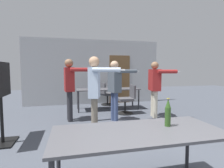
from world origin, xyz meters
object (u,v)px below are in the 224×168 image
at_px(tv_screen, 0,94).
at_px(office_chair_near_pushed, 127,100).
at_px(person_near_casual, 115,85).
at_px(person_left_plaid, 155,84).
at_px(person_center_tall, 70,84).
at_px(person_far_watching, 95,87).
at_px(office_chair_side_rolled, 106,95).
at_px(beer_bottle, 168,113).

bearing_deg(tv_screen, office_chair_near_pushed, -61.43).
relative_size(person_near_casual, person_left_plaid, 1.00).
relative_size(person_center_tall, office_chair_near_pushed, 1.85).
height_order(person_far_watching, office_chair_side_rolled, person_far_watching).
bearing_deg(office_chair_side_rolled, tv_screen, -62.77).
relative_size(person_far_watching, person_left_plaid, 1.03).
bearing_deg(tv_screen, office_chair_side_rolled, -39.97).
xyz_separation_m(tv_screen, person_center_tall, (1.28, 1.29, 0.07)).
relative_size(person_left_plaid, office_chair_side_rolled, 1.85).
distance_m(person_left_plaid, office_chair_near_pushed, 1.05).
height_order(person_far_watching, person_center_tall, person_center_tall).
height_order(person_far_watching, office_chair_near_pushed, person_far_watching).
distance_m(person_near_casual, person_center_tall, 1.26).
distance_m(person_center_tall, office_chair_near_pushed, 1.96).
height_order(person_far_watching, beer_bottle, person_far_watching).
xyz_separation_m(person_near_casual, beer_bottle, (-0.05, -2.81, -0.11)).
bearing_deg(person_near_casual, person_left_plaid, 81.61).
height_order(tv_screen, beer_bottle, tv_screen).
xyz_separation_m(tv_screen, person_far_watching, (1.82, 0.05, 0.08)).
relative_size(tv_screen, office_chair_near_pushed, 1.69).
relative_size(person_far_watching, office_chair_near_pushed, 1.83).
relative_size(tv_screen, person_left_plaid, 0.95).
height_order(tv_screen, person_near_casual, person_near_casual).
height_order(person_near_casual, office_chair_side_rolled, person_near_casual).
relative_size(person_near_casual, office_chair_near_pushed, 1.79).
distance_m(person_near_casual, office_chair_near_pushed, 1.10).
bearing_deg(person_left_plaid, tv_screen, -64.83).
relative_size(person_left_plaid, person_center_tall, 0.97).
bearing_deg(person_center_tall, person_left_plaid, 78.86).
bearing_deg(beer_bottle, office_chair_near_pushed, 79.50).
bearing_deg(person_left_plaid, office_chair_near_pushed, -121.74).
bearing_deg(person_left_plaid, person_far_watching, -52.86).
bearing_deg(person_left_plaid, person_center_tall, -85.44).
bearing_deg(person_center_tall, beer_bottle, 13.57).
bearing_deg(person_far_watching, person_left_plaid, 134.30).
relative_size(tv_screen, office_chair_side_rolled, 1.75).
bearing_deg(beer_bottle, person_center_tall, 110.43).
relative_size(person_center_tall, office_chair_side_rolled, 1.91).
relative_size(person_near_casual, office_chair_side_rolled, 1.85).
bearing_deg(person_far_watching, office_chair_near_pushed, 157.93).
distance_m(office_chair_side_rolled, office_chair_near_pushed, 1.58).
bearing_deg(person_left_plaid, person_near_casual, -75.28).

